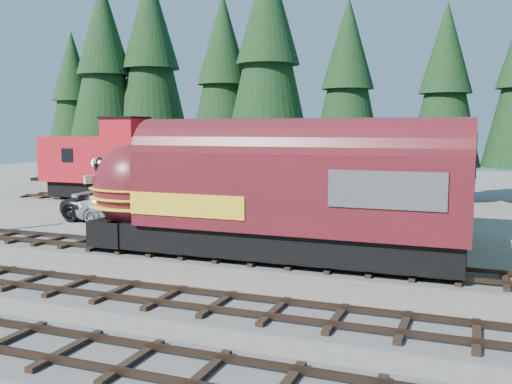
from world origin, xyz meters
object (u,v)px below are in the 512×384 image
(depot, at_px, (337,177))
(locomotive, at_px, (255,199))
(pickup_truck_a, at_px, (116,206))
(caboose, at_px, (114,163))
(pickup_truck_b, at_px, (127,208))

(depot, bearing_deg, locomotive, -105.08)
(depot, distance_m, pickup_truck_a, 13.09)
(depot, xyz_separation_m, locomotive, (-1.75, -6.50, -0.43))
(depot, relative_size, pickup_truck_a, 2.03)
(locomotive, xyz_separation_m, pickup_truck_a, (-11.17, 6.49, -1.66))
(depot, relative_size, caboose, 1.16)
(locomotive, xyz_separation_m, caboose, (-16.63, 14.00, 0.28))
(pickup_truck_a, bearing_deg, depot, -89.60)
(depot, distance_m, pickup_truck_b, 12.21)
(depot, height_order, pickup_truck_b, depot)
(locomotive, distance_m, caboose, 21.74)
(pickup_truck_b, bearing_deg, depot, -94.08)
(pickup_truck_a, height_order, pickup_truck_b, pickup_truck_a)
(pickup_truck_a, relative_size, pickup_truck_b, 1.06)
(caboose, bearing_deg, pickup_truck_b, -50.56)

